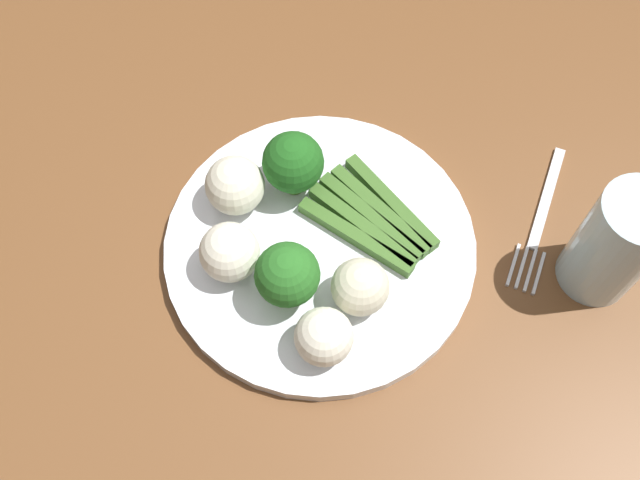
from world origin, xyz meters
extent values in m
cube|color=gray|center=(0.00, 0.00, -0.01)|extent=(6.00, 6.00, 0.02)
cube|color=brown|center=(0.00, 0.00, 0.72)|extent=(1.17, 1.07, 0.04)
cylinder|color=brown|center=(0.53, -0.48, 0.35)|extent=(0.07, 0.07, 0.70)
cylinder|color=#9E754C|center=(-0.19, -0.63, 0.23)|extent=(0.04, 0.04, 0.45)
cylinder|color=#9E754C|center=(0.14, -0.55, 0.23)|extent=(0.04, 0.04, 0.45)
cylinder|color=white|center=(-0.05, 0.04, 0.75)|extent=(0.29, 0.29, 0.01)
cube|color=#3D6626|center=(-0.10, -0.01, 0.76)|extent=(0.10, 0.09, 0.01)
cube|color=#3D6626|center=(-0.10, 0.00, 0.76)|extent=(0.11, 0.08, 0.01)
cube|color=#3D6626|center=(-0.09, 0.01, 0.76)|extent=(0.11, 0.08, 0.01)
cube|color=#3D6626|center=(-0.08, 0.02, 0.76)|extent=(0.11, 0.07, 0.01)
cube|color=#3D6626|center=(-0.08, 0.03, 0.76)|extent=(0.12, 0.06, 0.01)
cylinder|color=#4C7F2B|center=(-0.01, -0.01, 0.77)|extent=(0.02, 0.02, 0.02)
sphere|color=#1E5B1C|center=(-0.01, -0.01, 0.80)|extent=(0.06, 0.06, 0.06)
cylinder|color=#568E33|center=(-0.03, 0.10, 0.77)|extent=(0.02, 0.02, 0.02)
sphere|color=#286B23|center=(-0.03, 0.10, 0.80)|extent=(0.06, 0.06, 0.06)
sphere|color=silver|center=(0.04, 0.01, 0.78)|extent=(0.06, 0.06, 0.06)
sphere|color=beige|center=(-0.09, 0.09, 0.78)|extent=(0.05, 0.05, 0.05)
sphere|color=white|center=(0.03, 0.08, 0.78)|extent=(0.05, 0.05, 0.05)
sphere|color=white|center=(-0.07, 0.14, 0.78)|extent=(0.05, 0.05, 0.05)
cube|color=silver|center=(-0.25, -0.06, 0.74)|extent=(0.03, 0.12, 0.00)
cube|color=silver|center=(-0.23, 0.02, 0.74)|extent=(0.01, 0.04, 0.00)
cube|color=silver|center=(-0.23, 0.02, 0.74)|extent=(0.01, 0.04, 0.00)
cube|color=silver|center=(-0.24, 0.02, 0.74)|extent=(0.01, 0.04, 0.00)
cube|color=silver|center=(-0.25, 0.03, 0.74)|extent=(0.01, 0.04, 0.00)
cylinder|color=silver|center=(-0.30, 0.02, 0.80)|extent=(0.07, 0.07, 0.12)
camera|label=1|loc=(-0.11, 0.33, 1.34)|focal=39.87mm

